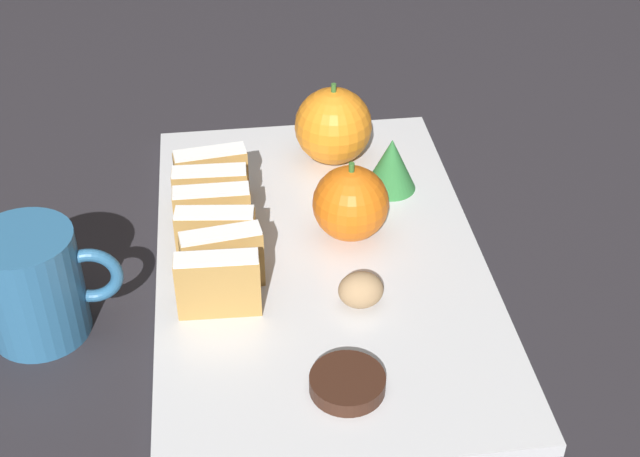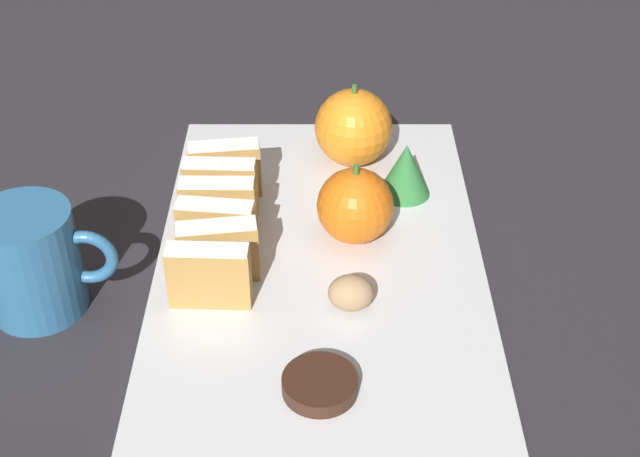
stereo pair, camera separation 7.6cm
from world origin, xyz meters
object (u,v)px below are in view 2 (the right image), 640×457
Objects in this scene: chocolate_cookie at (320,384)px; coffee_mug at (33,262)px; orange_near at (355,206)px; walnut at (351,293)px; orange_far at (353,128)px.

coffee_mug is (-0.23, 0.11, 0.03)m from chocolate_cookie.
coffee_mug reaches higher than orange_near.
walnut is 0.10m from chocolate_cookie.
orange_near reaches higher than walnut.
coffee_mug is at bearing 155.18° from chocolate_cookie.
orange_near is 0.13m from orange_far.
walnut reaches higher than chocolate_cookie.
orange_far is 0.22m from walnut.
walnut is at bearing -92.15° from orange_far.
chocolate_cookie is 0.26m from coffee_mug.
chocolate_cookie is (-0.03, -0.09, -0.01)m from walnut.
chocolate_cookie is at bearing -96.14° from orange_far.
orange_far is at bearing 88.98° from orange_near.
orange_far is 0.32m from chocolate_cookie.
walnut is (-0.01, -0.09, -0.02)m from orange_near.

